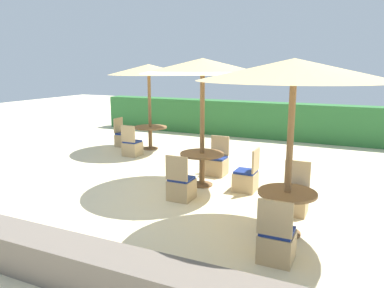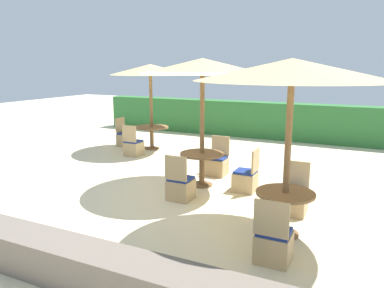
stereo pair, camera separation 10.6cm
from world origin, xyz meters
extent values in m
plane|color=beige|center=(0.00, 0.00, 0.00)|extent=(40.00, 40.00, 0.00)
cube|color=#2D6B33|center=(0.00, 6.62, 0.65)|extent=(13.00, 0.70, 1.31)
cube|color=#6B6056|center=(0.00, -3.62, 0.25)|extent=(10.00, 0.56, 0.50)
cylinder|color=brown|center=(2.46, -1.17, 1.32)|extent=(0.10, 0.10, 2.64)
cone|color=tan|center=(2.46, -1.17, 2.56)|extent=(2.88, 2.88, 0.32)
cylinder|color=brown|center=(2.46, -1.17, 0.01)|extent=(0.48, 0.48, 0.03)
cylinder|color=brown|center=(2.46, -1.17, 0.33)|extent=(0.12, 0.12, 0.66)
cylinder|color=brown|center=(2.46, -1.17, 0.68)|extent=(0.91, 0.91, 0.04)
cube|color=tan|center=(2.50, -2.05, 0.20)|extent=(0.46, 0.46, 0.40)
cube|color=navy|center=(2.50, -2.05, 0.43)|extent=(0.42, 0.42, 0.05)
cube|color=tan|center=(2.50, -2.26, 0.69)|extent=(0.46, 0.04, 0.48)
cube|color=tan|center=(2.42, -0.25, 0.20)|extent=(0.46, 0.46, 0.40)
cube|color=navy|center=(2.42, -0.25, 0.43)|extent=(0.42, 0.42, 0.05)
cube|color=tan|center=(2.42, -0.04, 0.69)|extent=(0.46, 0.04, 0.48)
cylinder|color=brown|center=(0.28, 0.53, 1.34)|extent=(0.10, 0.10, 2.69)
cone|color=tan|center=(0.28, 0.53, 2.61)|extent=(2.67, 2.67, 0.32)
cylinder|color=brown|center=(0.28, 0.53, 0.01)|extent=(0.48, 0.48, 0.03)
cylinder|color=brown|center=(0.28, 0.53, 0.35)|extent=(0.12, 0.12, 0.70)
cylinder|color=brown|center=(0.28, 0.53, 0.72)|extent=(0.96, 0.96, 0.04)
cube|color=tan|center=(0.26, -0.45, 0.20)|extent=(0.46, 0.46, 0.40)
cube|color=navy|center=(0.26, -0.45, 0.43)|extent=(0.42, 0.42, 0.05)
cube|color=tan|center=(0.26, -0.66, 0.69)|extent=(0.46, 0.04, 0.48)
cube|color=tan|center=(1.26, 0.58, 0.20)|extent=(0.46, 0.46, 0.40)
cube|color=navy|center=(1.26, 0.58, 0.43)|extent=(0.42, 0.42, 0.05)
cube|color=tan|center=(1.47, 0.58, 0.69)|extent=(0.04, 0.46, 0.48)
cube|color=tan|center=(0.28, 1.42, 0.20)|extent=(0.46, 0.46, 0.40)
cube|color=navy|center=(0.28, 1.42, 0.43)|extent=(0.42, 0.42, 0.05)
cube|color=tan|center=(0.28, 1.63, 0.69)|extent=(0.46, 0.04, 0.48)
cylinder|color=brown|center=(-2.68, 3.23, 1.29)|extent=(0.10, 0.10, 2.57)
cone|color=tan|center=(-2.68, 3.23, 2.49)|extent=(2.50, 2.50, 0.32)
cylinder|color=brown|center=(-2.68, 3.23, 0.01)|extent=(0.48, 0.48, 0.03)
cylinder|color=brown|center=(-2.68, 3.23, 0.34)|extent=(0.12, 0.12, 0.68)
cylinder|color=brown|center=(-2.68, 3.23, 0.70)|extent=(1.07, 1.07, 0.04)
cube|color=tan|center=(-2.69, 2.22, 0.20)|extent=(0.46, 0.46, 0.40)
cube|color=navy|center=(-2.69, 2.22, 0.43)|extent=(0.42, 0.42, 0.05)
cube|color=tan|center=(-2.69, 2.01, 0.69)|extent=(0.46, 0.04, 0.48)
cube|color=tan|center=(-3.67, 3.20, 0.20)|extent=(0.46, 0.46, 0.40)
cube|color=navy|center=(-3.67, 3.20, 0.43)|extent=(0.42, 0.42, 0.05)
cube|color=tan|center=(-3.88, 3.20, 0.69)|extent=(0.04, 0.46, 0.48)
camera|label=1|loc=(3.44, -6.79, 2.62)|focal=35.00mm
camera|label=2|loc=(3.53, -6.75, 2.62)|focal=35.00mm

